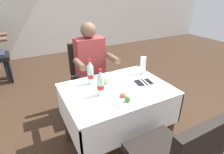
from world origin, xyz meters
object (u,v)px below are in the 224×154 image
object	(u,v)px
cola_bottle_secondary	(90,73)
main_dining_table	(117,103)
napkin_cutlery_set	(144,82)
chair_far_diner_seat	(89,75)
plate_near_camera	(124,98)
plate_far_diner	(104,83)
beer_glass_left	(143,65)
seated_diner_far	(92,67)
cola_bottle_primary	(101,84)

from	to	relation	value
cola_bottle_secondary	main_dining_table	bearing A→B (deg)	-48.03
main_dining_table	napkin_cutlery_set	size ratio (longest dim) A/B	5.30
chair_far_diner_seat	plate_near_camera	bearing A→B (deg)	-92.73
plate_far_diner	beer_glass_left	bearing A→B (deg)	3.24
seated_diner_far	plate_near_camera	world-z (taller)	seated_diner_far
napkin_cutlery_set	cola_bottle_secondary	bearing A→B (deg)	154.42
chair_far_diner_seat	cola_bottle_primary	distance (m)	0.88
main_dining_table	napkin_cutlery_set	xyz separation A→B (m)	(0.31, -0.03, 0.18)
main_dining_table	seated_diner_far	xyz separation A→B (m)	(0.01, 0.66, 0.17)
cola_bottle_secondary	seated_diner_far	bearing A→B (deg)	66.62
seated_diner_far	plate_near_camera	size ratio (longest dim) A/B	5.01
main_dining_table	cola_bottle_secondary	size ratio (longest dim) A/B	3.87
chair_far_diner_seat	plate_far_diner	world-z (taller)	chair_far_diner_seat
chair_far_diner_seat	plate_near_camera	distance (m)	1.00
cola_bottle_secondary	cola_bottle_primary	bearing A→B (deg)	-90.54
main_dining_table	plate_far_diner	size ratio (longest dim) A/B	4.25
main_dining_table	napkin_cutlery_set	distance (m)	0.36
plate_near_camera	cola_bottle_primary	bearing A→B (deg)	129.70
plate_near_camera	beer_glass_left	distance (m)	0.61
cola_bottle_primary	cola_bottle_secondary	distance (m)	0.25
cola_bottle_primary	napkin_cutlery_set	size ratio (longest dim) A/B	1.33
plate_near_camera	plate_far_diner	size ratio (longest dim) A/B	1.03
plate_near_camera	cola_bottle_secondary	size ratio (longest dim) A/B	0.94
seated_diner_far	beer_glass_left	xyz separation A→B (m)	(0.42, -0.51, 0.12)
plate_near_camera	napkin_cutlery_set	distance (m)	0.40
seated_diner_far	plate_far_diner	world-z (taller)	seated_diner_far
seated_diner_far	napkin_cutlery_set	distance (m)	0.75
seated_diner_far	cola_bottle_primary	size ratio (longest dim) A/B	4.85
main_dining_table	beer_glass_left	xyz separation A→B (m)	(0.43, 0.16, 0.29)
main_dining_table	chair_far_diner_seat	size ratio (longest dim) A/B	1.07
plate_near_camera	cola_bottle_primary	world-z (taller)	cola_bottle_primary
seated_diner_far	beer_glass_left	distance (m)	0.67
seated_diner_far	plate_near_camera	xyz separation A→B (m)	(-0.06, -0.87, 0.03)
napkin_cutlery_set	plate_near_camera	bearing A→B (deg)	-152.71
beer_glass_left	napkin_cutlery_set	distance (m)	0.24
plate_far_diner	cola_bottle_primary	world-z (taller)	cola_bottle_primary
cola_bottle_primary	main_dining_table	bearing A→B (deg)	11.20
chair_far_diner_seat	cola_bottle_secondary	world-z (taller)	cola_bottle_secondary
main_dining_table	plate_far_diner	xyz separation A→B (m)	(-0.08, 0.13, 0.20)
plate_near_camera	cola_bottle_secondary	xyz separation A→B (m)	(-0.14, 0.42, 0.10)
plate_near_camera	plate_far_diner	bearing A→B (deg)	94.91
main_dining_table	cola_bottle_primary	xyz separation A→B (m)	(-0.19, -0.04, 0.29)
chair_far_diner_seat	beer_glass_left	xyz separation A→B (m)	(0.43, -0.62, 0.28)
seated_diner_far	main_dining_table	bearing A→B (deg)	-90.75
plate_far_diner	main_dining_table	bearing A→B (deg)	-59.34
chair_far_diner_seat	cola_bottle_secondary	xyz separation A→B (m)	(-0.19, -0.56, 0.29)
plate_near_camera	plate_far_diner	world-z (taller)	plate_far_diner
main_dining_table	cola_bottle_primary	size ratio (longest dim) A/B	3.99
seated_diner_far	beer_glass_left	world-z (taller)	seated_diner_far
chair_far_diner_seat	plate_far_diner	bearing A→B (deg)	-96.73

